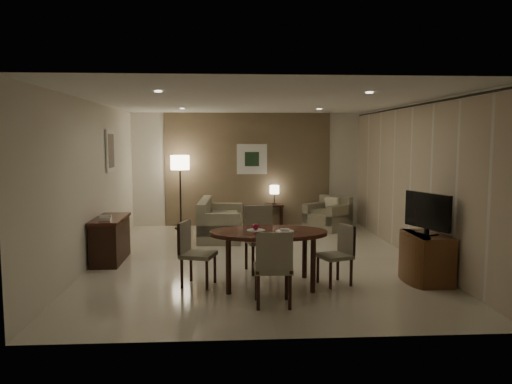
{
  "coord_description": "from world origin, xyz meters",
  "views": [
    {
      "loc": [
        -0.53,
        -8.46,
        2.06
      ],
      "look_at": [
        0.0,
        0.2,
        1.15
      ],
      "focal_mm": 35.0,
      "sensor_mm": 36.0,
      "label": 1
    }
  ],
  "objects": [
    {
      "name": "curtain_rod",
      "position": [
        2.68,
        0.0,
        2.64
      ],
      "size": [
        0.03,
        6.8,
        0.03
      ],
      "primitive_type": "cylinder",
      "rotation": [
        1.57,
        0.0,
        0.0
      ],
      "color": "black",
      "rests_on": "wall_right"
    },
    {
      "name": "chair_left",
      "position": [
        -0.92,
        -1.52,
        0.46
      ],
      "size": [
        0.55,
        0.55,
        0.91
      ],
      "primitive_type": null,
      "rotation": [
        0.0,
        0.0,
        1.29
      ],
      "color": "gray",
      "rests_on": "floor"
    },
    {
      "name": "chair_right",
      "position": [
        1.01,
        -1.58,
        0.43
      ],
      "size": [
        0.53,
        0.53,
        0.85
      ],
      "primitive_type": null,
      "rotation": [
        0.0,
        0.0,
        -1.22
      ],
      "color": "gray",
      "rests_on": "floor"
    },
    {
      "name": "downlight_fl",
      "position": [
        -1.4,
        1.8,
        2.69
      ],
      "size": [
        0.1,
        0.1,
        0.01
      ],
      "primitive_type": "cylinder",
      "color": "white",
      "rests_on": "ceiling"
    },
    {
      "name": "console_desk",
      "position": [
        -2.49,
        0.0,
        0.38
      ],
      "size": [
        0.48,
        1.2,
        0.75
      ],
      "primitive_type": null,
      "color": "#4B2218",
      "rests_on": "floor"
    },
    {
      "name": "sofa",
      "position": [
        -0.63,
        1.95,
        0.41
      ],
      "size": [
        1.76,
        0.94,
        0.81
      ],
      "primitive_type": null,
      "rotation": [
        0.0,
        0.0,
        1.52
      ],
      "color": "gray",
      "rests_on": "floor"
    },
    {
      "name": "chair_far",
      "position": [
        0.03,
        -0.82,
        0.51
      ],
      "size": [
        0.59,
        0.59,
        1.02
      ],
      "primitive_type": null,
      "rotation": [
        0.0,
        0.0,
        0.21
      ],
      "color": "gray",
      "rests_on": "floor"
    },
    {
      "name": "tv_cabinet",
      "position": [
        2.4,
        -1.5,
        0.35
      ],
      "size": [
        0.48,
        0.9,
        0.7
      ],
      "primitive_type": null,
      "color": "brown",
      "rests_on": "floor"
    },
    {
      "name": "downlight_nr",
      "position": [
        1.4,
        -1.8,
        2.69
      ],
      "size": [
        0.1,
        0.1,
        0.01
      ],
      "primitive_type": "cylinder",
      "color": "white",
      "rests_on": "ceiling"
    },
    {
      "name": "downlight_fr",
      "position": [
        1.4,
        1.8,
        2.69
      ],
      "size": [
        0.1,
        0.1,
        0.01
      ],
      "primitive_type": "cylinder",
      "color": "white",
      "rests_on": "ceiling"
    },
    {
      "name": "fruit_apple",
      "position": [
        -0.11,
        -1.53,
        0.84
      ],
      "size": [
        0.09,
        0.09,
        0.09
      ],
      "primitive_type": "sphere",
      "color": "maroon",
      "rests_on": "plate_a"
    },
    {
      "name": "floor_lamp",
      "position": [
        -1.58,
        3.07,
        0.85
      ],
      "size": [
        0.43,
        0.43,
        1.71
      ],
      "primitive_type": null,
      "color": "#FFE5B7",
      "rests_on": "floor"
    },
    {
      "name": "table_lamp",
      "position": [
        0.62,
        3.25,
        0.78
      ],
      "size": [
        0.22,
        0.22,
        0.5
      ],
      "primitive_type": null,
      "color": "#FFEAC1",
      "rests_on": "side_table"
    },
    {
      "name": "telephone",
      "position": [
        -2.49,
        -0.3,
        0.8
      ],
      "size": [
        0.2,
        0.14,
        0.09
      ],
      "primitive_type": null,
      "color": "white",
      "rests_on": "console_desk"
    },
    {
      "name": "flat_tv",
      "position": [
        2.38,
        -1.5,
        1.02
      ],
      "size": [
        0.36,
        0.85,
        0.6
      ],
      "primitive_type": null,
      "rotation": [
        0.0,
        0.0,
        0.35
      ],
      "color": "black",
      "rests_on": "tv_cabinet"
    },
    {
      "name": "downlight_nl",
      "position": [
        -1.4,
        -1.8,
        2.69
      ],
      "size": [
        0.1,
        0.1,
        0.01
      ],
      "primitive_type": "cylinder",
      "color": "white",
      "rests_on": "ceiling"
    },
    {
      "name": "art_back_frame",
      "position": [
        0.1,
        3.46,
        1.6
      ],
      "size": [
        0.72,
        0.03,
        0.72
      ],
      "primitive_type": "cube",
      "color": "silver",
      "rests_on": "wall_back"
    },
    {
      "name": "round_rug",
      "position": [
        0.62,
        2.23,
        0.01
      ],
      "size": [
        1.19,
        1.19,
        0.01
      ],
      "primitive_type": "cylinder",
      "color": "#3B3221",
      "rests_on": "floor"
    },
    {
      "name": "curtain_wall",
      "position": [
        2.68,
        0.0,
        1.32
      ],
      "size": [
        0.08,
        6.7,
        2.58
      ],
      "primitive_type": null,
      "color": "#C2B097",
      "rests_on": "wall_right"
    },
    {
      "name": "dining_table",
      "position": [
        0.07,
        -1.58,
        0.39
      ],
      "size": [
        1.66,
        1.04,
        0.78
      ],
      "primitive_type": null,
      "color": "#4B2218",
      "rests_on": "floor"
    },
    {
      "name": "chair_near",
      "position": [
        0.05,
        -2.41,
        0.48
      ],
      "size": [
        0.47,
        0.47,
        0.96
      ],
      "primitive_type": null,
      "rotation": [
        0.0,
        0.0,
        3.13
      ],
      "color": "gray",
      "rests_on": "floor"
    },
    {
      "name": "side_table",
      "position": [
        0.62,
        3.24,
        0.27
      ],
      "size": [
        0.42,
        0.42,
        0.53
      ],
      "primitive_type": null,
      "color": "black",
      "rests_on": "floor"
    },
    {
      "name": "room_shell",
      "position": [
        0.0,
        0.4,
        1.35
      ],
      "size": [
        5.5,
        7.0,
        2.7
      ],
      "color": "beige",
      "rests_on": "ground"
    },
    {
      "name": "taupe_accent",
      "position": [
        0.0,
        3.48,
        1.35
      ],
      "size": [
        3.96,
        0.03,
        2.7
      ],
      "primitive_type": "cube",
      "color": "#7D654E",
      "rests_on": "wall_back"
    },
    {
      "name": "armchair",
      "position": [
        1.8,
        2.76,
        0.38
      ],
      "size": [
        1.16,
        1.17,
        0.75
      ],
      "primitive_type": null,
      "rotation": [
        0.0,
        0.0,
        -0.85
      ],
      "color": "gray",
      "rests_on": "floor"
    },
    {
      "name": "napkin",
      "position": [
        0.29,
        -1.63,
        0.81
      ],
      "size": [
        0.12,
        0.08,
        0.03
      ],
      "primitive_type": "cube",
      "color": "white",
      "rests_on": "plate_b"
    },
    {
      "name": "art_left_frame",
      "position": [
        -2.72,
        1.2,
        1.85
      ],
      "size": [
        0.03,
        0.6,
        0.8
      ],
      "primitive_type": "cube",
      "color": "silver",
      "rests_on": "wall_left"
    },
    {
      "name": "plate_b",
      "position": [
        0.29,
        -1.63,
        0.79
      ],
      "size": [
        0.26,
        0.26,
        0.02
      ],
      "primitive_type": "cylinder",
      "color": "white",
      "rests_on": "dining_table"
    },
    {
      "name": "plate_a",
      "position": [
        -0.11,
        -1.53,
        0.79
      ],
      "size": [
        0.26,
        0.26,
        0.02
      ],
      "primitive_type": "cylinder",
      "color": "white",
      "rests_on": "dining_table"
    },
    {
      "name": "art_back_canvas",
      "position": [
        0.1,
        3.44,
        1.6
      ],
      "size": [
        0.34,
        0.01,
        0.34
      ],
      "primitive_type": "cube",
      "color": "#1D341D",
      "rests_on": "wall_back"
    },
    {
      "name": "art_left_canvas",
      "position": [
        -2.71,
        1.2,
        1.85
      ],
      "size": [
        0.01,
        0.46,
        0.64
      ],
      "primitive_type": "cube",
      "color": "gray",
      "rests_on": "wall_left"
    }
  ]
}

